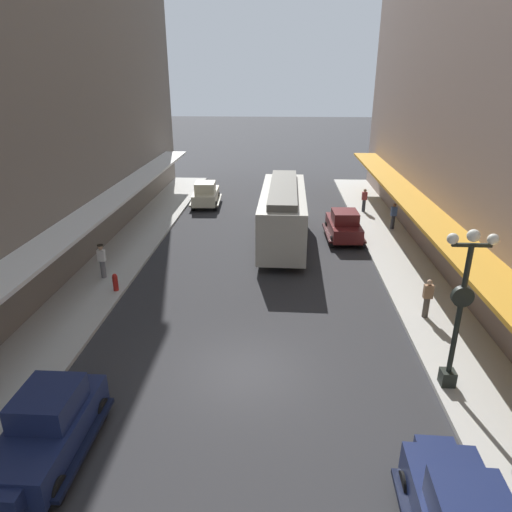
% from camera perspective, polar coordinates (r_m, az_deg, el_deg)
% --- Properties ---
extents(ground_plane, '(200.00, 200.00, 0.00)m').
position_cam_1_polar(ground_plane, '(15.89, -1.22, -14.14)').
color(ground_plane, '#2D2D30').
extents(sidewalk_left, '(3.00, 60.00, 0.15)m').
position_cam_1_polar(sidewalk_left, '(17.96, -26.39, -11.76)').
color(sidewalk_left, '#B7B5AD').
rests_on(sidewalk_left, ground).
extents(sidewalk_right, '(3.00, 60.00, 0.15)m').
position_cam_1_polar(sidewalk_right, '(17.08, 25.53, -13.41)').
color(sidewalk_right, '#B7B5AD').
rests_on(sidewalk_right, ground).
extents(parked_car_1, '(2.16, 4.27, 1.84)m').
position_cam_1_polar(parked_car_1, '(13.57, -24.48, -18.62)').
color(parked_car_1, '#19234C').
rests_on(parked_car_1, ground).
extents(parked_car_2, '(2.31, 4.32, 1.84)m').
position_cam_1_polar(parked_car_2, '(35.04, -6.26, 7.73)').
color(parked_car_2, beige).
rests_on(parked_car_2, ground).
extents(parked_car_3, '(2.24, 4.30, 1.84)m').
position_cam_1_polar(parked_car_3, '(27.92, 10.85, 3.85)').
color(parked_car_3, '#591919').
rests_on(parked_car_3, ground).
extents(streetcar, '(2.67, 9.64, 3.46)m').
position_cam_1_polar(streetcar, '(26.68, 3.36, 5.53)').
color(streetcar, '#ADA899').
rests_on(streetcar, ground).
extents(lamp_post_with_clock, '(1.42, 0.44, 5.16)m').
position_cam_1_polar(lamp_post_with_clock, '(14.85, 24.10, -5.52)').
color(lamp_post_with_clock, black).
rests_on(lamp_post_with_clock, sidewalk_right).
extents(fire_hydrant, '(0.24, 0.24, 0.82)m').
position_cam_1_polar(fire_hydrant, '(21.69, -17.08, -3.10)').
color(fire_hydrant, '#B21E19').
rests_on(fire_hydrant, sidewalk_left).
extents(pedestrian_0, '(0.36, 0.24, 1.64)m').
position_cam_1_polar(pedestrian_0, '(30.28, 16.71, 4.80)').
color(pedestrian_0, '#2D2D33').
rests_on(pedestrian_0, sidewalk_right).
extents(pedestrian_1, '(0.36, 0.28, 1.67)m').
position_cam_1_polar(pedestrian_1, '(23.09, -18.59, -0.55)').
color(pedestrian_1, slate).
rests_on(pedestrian_1, sidewalk_left).
extents(pedestrian_4, '(0.36, 0.24, 1.64)m').
position_cam_1_polar(pedestrian_4, '(19.58, 20.52, -4.92)').
color(pedestrian_4, '#4C4238').
rests_on(pedestrian_4, sidewalk_right).
extents(pedestrian_5, '(0.36, 0.24, 1.64)m').
position_cam_1_polar(pedestrian_5, '(33.70, 13.30, 6.79)').
color(pedestrian_5, '#2D2D33').
rests_on(pedestrian_5, sidewalk_right).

